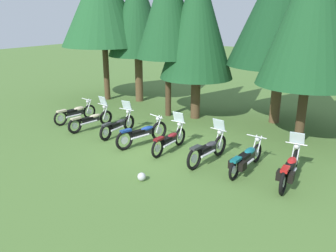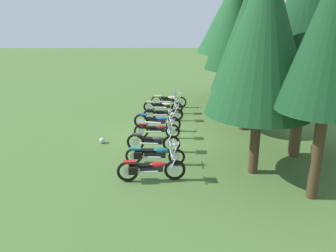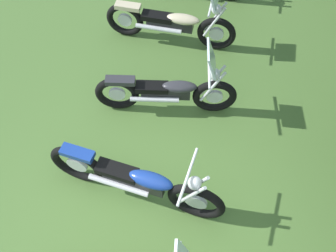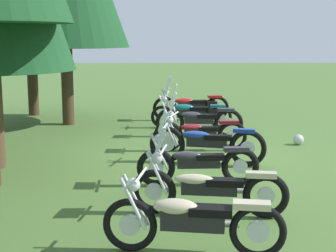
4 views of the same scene
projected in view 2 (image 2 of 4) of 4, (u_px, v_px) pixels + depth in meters
The scene contains 17 objects.
ground_plane at pixel (159, 134), 17.54m from camera, with size 80.00×80.00×0.00m, color #4C7033.
motorcycle_0 at pixel (169, 100), 22.19m from camera, with size 0.68×2.21×0.99m.
motorcycle_1 at pixel (163, 106), 20.89m from camera, with size 0.69×2.31×1.35m.
motorcycle_2 at pixel (164, 113), 19.44m from camera, with size 0.76×2.18×1.35m.
motorcycle_3 at pixel (157, 121), 17.98m from camera, with size 0.92×2.39×1.04m.
motorcycle_4 at pixel (158, 129), 16.82m from camera, with size 0.62×2.17×1.35m.
motorcycle_5 at pixel (154, 141), 15.25m from camera, with size 0.64×2.30×1.39m.
motorcycle_6 at pixel (154, 154), 13.99m from camera, with size 0.70×2.34×0.98m.
motorcycle_7 at pixel (151, 168), 12.64m from camera, with size 0.67×2.43×1.39m.
pine_tree_0 at pixel (235, 14), 22.47m from camera, with size 4.72×4.72×7.84m.
pine_tree_1 at pixel (253, 25), 20.93m from camera, with size 3.32×3.32×7.25m.
pine_tree_2 at pixel (236, 22), 17.93m from camera, with size 3.03×3.03×7.51m.
pine_tree_3 at pixel (249, 37), 16.86m from camera, with size 3.40×3.40×7.20m.
pine_tree_4 at pixel (309, 21), 13.37m from camera, with size 4.71×4.71×8.09m.
pine_tree_5 at pixel (263, 35), 11.92m from camera, with size 3.73×3.73×7.66m.
pine_tree_6 at pixel (334, 32), 10.07m from camera, with size 2.90×2.90×7.50m.
dropped_helmet at pixel (102, 140), 16.31m from camera, with size 0.26×0.26×0.26m, color silver.
Camera 2 is at (16.56, 0.36, 5.81)m, focal length 38.60 mm.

